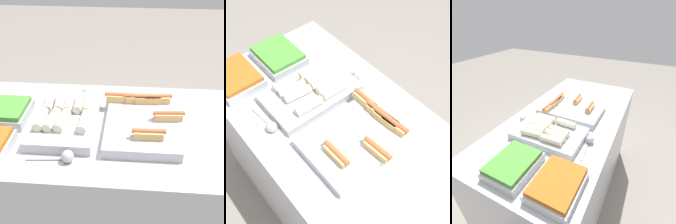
% 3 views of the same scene
% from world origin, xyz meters
% --- Properties ---
extents(counter, '(1.68, 0.83, 0.95)m').
position_xyz_m(counter, '(0.00, 0.00, 0.47)').
color(counter, '#B7BABF').
rests_on(counter, ground_plane).
extents(tray_hotdogs, '(0.40, 0.51, 0.10)m').
position_xyz_m(tray_hotdogs, '(0.07, 0.01, 0.98)').
color(tray_hotdogs, '#B7BABF').
rests_on(tray_hotdogs, counter).
extents(tray_wraps, '(0.31, 0.48, 0.09)m').
position_xyz_m(tray_wraps, '(-0.31, 0.00, 0.98)').
color(tray_wraps, '#B7BABF').
rests_on(tray_wraps, counter).
extents(tray_side_back, '(0.29, 0.23, 0.07)m').
position_xyz_m(tray_side_back, '(-0.65, 0.02, 0.98)').
color(tray_side_back, '#B7BABF').
rests_on(tray_side_back, counter).
extents(serving_spoon_near, '(0.21, 0.06, 0.06)m').
position_xyz_m(serving_spoon_near, '(-0.25, -0.28, 0.97)').
color(serving_spoon_near, '#B2B5BA').
rests_on(serving_spoon_near, counter).
extents(serving_spoon_far, '(0.21, 0.06, 0.06)m').
position_xyz_m(serving_spoon_far, '(-0.25, 0.28, 0.97)').
color(serving_spoon_far, '#B2B5BA').
rests_on(serving_spoon_far, counter).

